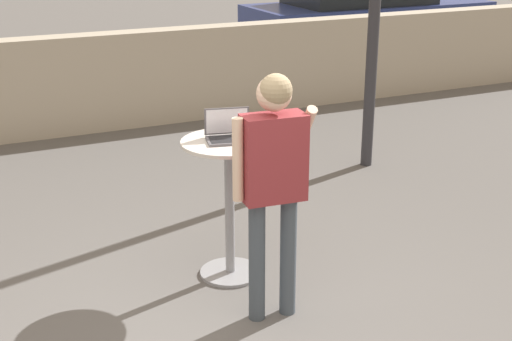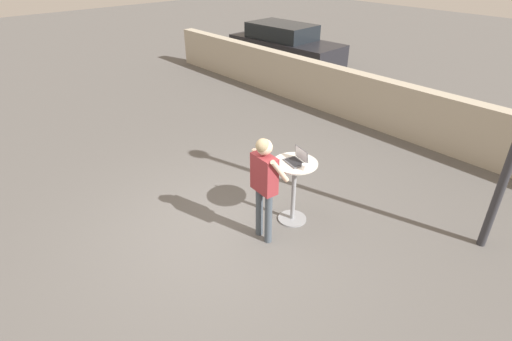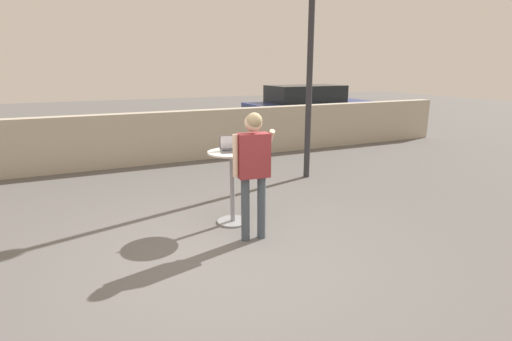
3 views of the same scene
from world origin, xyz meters
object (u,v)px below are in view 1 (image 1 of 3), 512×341
Objects in this scene: coffee_mug at (262,133)px; parked_car_near_street at (366,16)px; cafe_table at (229,190)px; laptop at (229,133)px; standing_person at (273,168)px.

coffee_mug is 0.03× the size of parked_car_near_street.
coffee_mug reaches higher than cafe_table.
laptop is at bearing -129.88° from parked_car_near_street.
laptop is 2.94× the size of coffee_mug.
laptop is 0.22× the size of standing_person.
cafe_table is at bearing -113.05° from laptop.
standing_person is at bearing -88.56° from laptop.
standing_person is 9.02m from parked_car_near_street.
standing_person reaches higher than cafe_table.
parked_car_near_street reaches higher than laptop.
coffee_mug is at bearing -12.26° from cafe_table.
parked_car_near_street is at bearing 53.00° from standing_person.
cafe_table is at bearing -129.83° from parked_car_near_street.
cafe_table is 0.49m from coffee_mug.
coffee_mug is at bearing 70.74° from standing_person.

